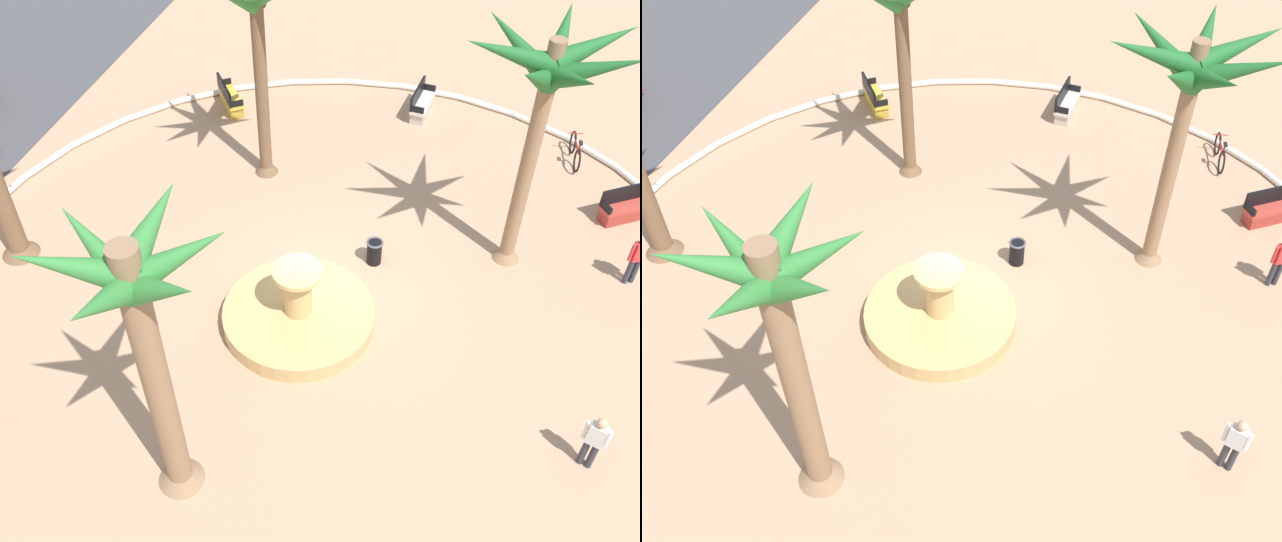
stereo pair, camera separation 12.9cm
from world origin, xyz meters
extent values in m
plane|color=tan|center=(0.00, 0.00, 0.00)|extent=(80.00, 80.00, 0.00)
torus|color=silver|center=(0.00, 0.00, 0.10)|extent=(20.85, 20.85, 0.20)
cylinder|color=tan|center=(-1.30, 0.42, 0.23)|extent=(3.73, 3.73, 0.45)
cylinder|color=#19567F|center=(-1.30, 0.42, 0.19)|extent=(3.28, 3.28, 0.34)
cylinder|color=tan|center=(-1.30, 0.42, 1.07)|extent=(0.67, 0.67, 1.25)
cylinder|color=#E0B370|center=(-1.30, 0.42, 1.76)|extent=(1.19, 1.19, 0.12)
cylinder|color=#8E6B4C|center=(-6.04, 1.53, 3.24)|extent=(0.50, 0.50, 6.49)
cone|color=#8E6B4C|center=(-6.04, 1.53, 0.25)|extent=(0.96, 0.96, 0.50)
cone|color=#337F38|center=(-5.24, 1.48, 6.26)|extent=(1.79, 0.69, 0.99)
cone|color=#337F38|center=(-5.74, 2.18, 6.05)|extent=(1.22, 1.79, 1.35)
cone|color=#337F38|center=(-6.33, 2.26, 6.19)|extent=(1.17, 1.84, 1.12)
cone|color=#337F38|center=(-6.77, 1.54, 6.09)|extent=(1.74, 0.57, 1.28)
cone|color=#337F38|center=(-6.31, 0.87, 6.06)|extent=(1.17, 1.80, 1.34)
cone|color=#337F38|center=(-5.68, 0.87, 6.14)|extent=(1.33, 1.80, 1.20)
cylinder|color=brown|center=(4.38, 3.14, 3.15)|extent=(0.37, 0.37, 6.30)
cone|color=brown|center=(4.38, 3.14, 0.25)|extent=(0.71, 0.71, 0.50)
cylinder|color=#8E6B4C|center=(2.42, -4.31, 3.16)|extent=(0.38, 0.38, 6.31)
cone|color=#8E6B4C|center=(2.42, -4.31, 0.25)|extent=(0.73, 0.73, 0.50)
cone|color=#1E6028|center=(3.37, -4.43, 5.97)|extent=(2.16, 0.81, 1.22)
cone|color=#1E6028|center=(2.91, -3.54, 5.85)|extent=(1.59, 2.04, 1.43)
cone|color=#1E6028|center=(2.14, -3.37, 6.01)|extent=(1.14, 2.19, 1.14)
cone|color=#1E6028|center=(1.58, -4.01, 5.82)|extent=(2.13, 1.22, 1.47)
cone|color=#1E6028|center=(1.57, -4.68, 5.88)|extent=(2.13, 1.35, 1.37)
cone|color=#1E6028|center=(2.22, -5.21, 5.88)|extent=(1.00, 2.16, 1.37)
cone|color=#1E6028|center=(2.95, -5.13, 6.04)|extent=(1.62, 2.08, 1.09)
cone|color=brown|center=(-0.89, 8.44, 0.25)|extent=(1.01, 1.01, 0.50)
cube|color=gold|center=(7.50, 5.43, 0.45)|extent=(1.59, 1.34, 0.12)
cube|color=black|center=(7.38, 5.60, 0.75)|extent=(1.34, 1.00, 0.50)
cube|color=gold|center=(7.50, 5.43, 0.20)|extent=(1.46, 1.24, 0.39)
cube|color=black|center=(8.11, 5.87, 0.59)|extent=(0.33, 0.41, 0.24)
cube|color=black|center=(6.90, 4.99, 0.59)|extent=(0.33, 0.41, 0.24)
cube|color=#B73D33|center=(4.96, -7.44, 0.45)|extent=(1.30, 1.61, 0.12)
cube|color=black|center=(5.13, -7.32, 0.75)|extent=(0.95, 1.38, 0.50)
cube|color=#9C342B|center=(4.96, -7.44, 0.20)|extent=(1.20, 1.48, 0.39)
cube|color=black|center=(4.54, -6.81, 0.59)|extent=(0.42, 0.32, 0.24)
cube|color=beige|center=(8.86, -0.94, 0.45)|extent=(1.64, 0.67, 0.12)
cube|color=black|center=(8.88, -0.73, 0.75)|extent=(1.60, 0.25, 0.50)
cube|color=#B6ADA0|center=(8.86, -0.94, 0.20)|extent=(1.51, 0.61, 0.39)
cube|color=black|center=(9.61, -1.02, 0.59)|extent=(0.13, 0.46, 0.24)
cube|color=black|center=(8.12, -0.86, 0.59)|extent=(0.13, 0.46, 0.24)
cylinder|color=black|center=(1.31, -0.91, 0.35)|extent=(0.40, 0.40, 0.70)
torus|color=#4C4C51|center=(1.31, -0.91, 0.70)|extent=(0.46, 0.46, 0.06)
torus|color=black|center=(7.94, -5.89, 0.36)|extent=(0.72, 0.16, 0.72)
torus|color=black|center=(6.95, -6.04, 0.36)|extent=(0.72, 0.16, 0.72)
cylinder|color=#B21919|center=(7.45, -5.96, 0.59)|extent=(0.95, 0.19, 0.05)
cylinder|color=#B21919|center=(7.10, -6.02, 0.74)|extent=(0.04, 0.04, 0.30)
cube|color=black|center=(7.10, -6.02, 0.91)|extent=(0.21, 0.13, 0.06)
cylinder|color=#B21919|center=(7.89, -5.90, 0.73)|extent=(0.09, 0.44, 0.03)
cylinder|color=#33333D|center=(2.37, -7.57, 0.40)|extent=(0.14, 0.14, 0.80)
cylinder|color=#33333D|center=(2.29, -7.40, 0.40)|extent=(0.14, 0.14, 0.80)
cylinder|color=red|center=(2.24, -7.28, 1.08)|extent=(0.09, 0.09, 0.53)
cylinder|color=#33333D|center=(-3.53, -6.52, 0.40)|extent=(0.14, 0.14, 0.81)
cylinder|color=#33333D|center=(-3.47, -6.35, 0.40)|extent=(0.14, 0.14, 0.81)
cube|color=white|center=(-3.50, -6.44, 1.09)|extent=(0.29, 0.38, 0.56)
sphere|color=tan|center=(-3.50, -6.44, 1.49)|extent=(0.22, 0.22, 0.22)
cylinder|color=white|center=(-3.57, -6.65, 1.09)|extent=(0.09, 0.09, 0.53)
cylinder|color=white|center=(-3.43, -6.23, 1.09)|extent=(0.09, 0.09, 0.53)
camera|label=1|loc=(-12.60, -3.21, 13.49)|focal=40.55mm
camera|label=2|loc=(-12.56, -3.33, 13.49)|focal=40.55mm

